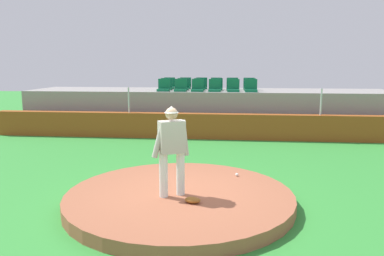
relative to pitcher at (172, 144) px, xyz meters
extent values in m
plane|color=#328D35|center=(0.12, 0.20, -1.26)|extent=(60.00, 60.00, 0.00)
cylinder|color=#9F5B3E|center=(0.12, 0.20, -1.14)|extent=(4.52, 4.52, 0.24)
cylinder|color=white|center=(-0.15, -0.08, -0.59)|extent=(0.16, 0.16, 0.85)
cylinder|color=white|center=(0.15, 0.08, -0.59)|extent=(0.16, 0.16, 0.85)
cube|color=#B7B2A8|center=(0.00, 0.00, 0.14)|extent=(0.55, 0.45, 0.62)
cylinder|color=#B7B2A8|center=(-0.23, -0.12, 0.11)|extent=(0.30, 0.23, 0.69)
cylinder|color=#B7B2A8|center=(0.23, 0.12, 0.11)|extent=(0.21, 0.18, 0.70)
sphere|color=tan|center=(0.00, 0.00, 0.59)|extent=(0.24, 0.24, 0.24)
cone|color=#B7B2A8|center=(0.00, 0.00, 0.67)|extent=(0.37, 0.37, 0.13)
sphere|color=white|center=(1.27, 1.42, -0.98)|extent=(0.07, 0.07, 0.07)
ellipsoid|color=brown|center=(0.44, -0.35, -0.96)|extent=(0.33, 0.26, 0.11)
cube|color=#96481B|center=(0.12, 6.97, -0.78)|extent=(16.22, 0.40, 0.95)
cylinder|color=silver|center=(-2.76, 6.97, 0.17)|extent=(0.06, 0.06, 0.96)
cylinder|color=silver|center=(4.32, 6.97, 0.17)|extent=(0.06, 0.06, 0.96)
cube|color=gray|center=(0.12, 9.16, -0.42)|extent=(15.11, 3.00, 1.68)
cube|color=#0F623D|center=(-1.63, 8.11, 0.47)|extent=(0.48, 0.44, 0.10)
cube|color=#0F623D|center=(-1.63, 8.29, 0.72)|extent=(0.48, 0.08, 0.40)
cube|color=#0F623D|center=(-0.94, 8.09, 0.47)|extent=(0.48, 0.44, 0.10)
cube|color=#0F623D|center=(-0.94, 8.27, 0.72)|extent=(0.48, 0.08, 0.40)
cube|color=#0F623D|center=(-0.25, 8.10, 0.47)|extent=(0.48, 0.44, 0.10)
cube|color=#0F623D|center=(-0.25, 8.28, 0.72)|extent=(0.48, 0.08, 0.40)
cube|color=#0F623D|center=(0.44, 8.11, 0.47)|extent=(0.48, 0.44, 0.10)
cube|color=#0F623D|center=(0.44, 8.29, 0.72)|extent=(0.48, 0.08, 0.40)
cube|color=#0F623D|center=(1.18, 8.11, 0.47)|extent=(0.48, 0.44, 0.10)
cube|color=#0F623D|center=(1.18, 8.29, 0.72)|extent=(0.48, 0.08, 0.40)
cube|color=#0F623D|center=(1.88, 8.08, 0.47)|extent=(0.48, 0.44, 0.10)
cube|color=#0F623D|center=(1.88, 8.26, 0.72)|extent=(0.48, 0.08, 0.40)
cube|color=#0F623D|center=(-1.66, 8.90, 0.47)|extent=(0.48, 0.44, 0.10)
cube|color=#0F623D|center=(-1.66, 9.08, 0.72)|extent=(0.48, 0.08, 0.40)
cube|color=#0F623D|center=(-0.94, 8.88, 0.47)|extent=(0.48, 0.44, 0.10)
cube|color=#0F623D|center=(-0.94, 9.06, 0.72)|extent=(0.48, 0.08, 0.40)
cube|color=#0F623D|center=(-0.24, 8.90, 0.47)|extent=(0.48, 0.44, 0.10)
cube|color=#0F623D|center=(-0.24, 9.08, 0.72)|extent=(0.48, 0.08, 0.40)
cube|color=#0F623D|center=(0.49, 8.90, 0.47)|extent=(0.48, 0.44, 0.10)
cube|color=#0F623D|center=(0.49, 9.08, 0.72)|extent=(0.48, 0.08, 0.40)
cube|color=#0F623D|center=(1.14, 8.90, 0.47)|extent=(0.48, 0.44, 0.10)
cube|color=#0F623D|center=(1.14, 9.08, 0.72)|extent=(0.48, 0.08, 0.40)
cube|color=#0F623D|center=(1.88, 8.92, 0.47)|extent=(0.48, 0.44, 0.10)
cube|color=#0F623D|center=(1.88, 9.10, 0.72)|extent=(0.48, 0.08, 0.40)
cube|color=#0F623D|center=(-1.66, 9.70, 0.47)|extent=(0.48, 0.44, 0.10)
cube|color=#0F623D|center=(-1.66, 9.88, 0.72)|extent=(0.48, 0.08, 0.40)
cube|color=#0F623D|center=(-0.94, 9.70, 0.47)|extent=(0.48, 0.44, 0.10)
cube|color=#0F623D|center=(-0.94, 9.88, 0.72)|extent=(0.48, 0.08, 0.40)
cube|color=#0F623D|center=(-0.22, 9.73, 0.47)|extent=(0.48, 0.44, 0.10)
cube|color=#0F623D|center=(-0.22, 9.91, 0.72)|extent=(0.48, 0.08, 0.40)
cube|color=#0F623D|center=(0.44, 9.68, 0.47)|extent=(0.48, 0.44, 0.10)
cube|color=#0F623D|center=(0.44, 9.86, 0.72)|extent=(0.48, 0.08, 0.40)
cube|color=#0F623D|center=(1.15, 9.72, 0.47)|extent=(0.48, 0.44, 0.10)
cube|color=#0F623D|center=(1.15, 9.90, 0.72)|extent=(0.48, 0.08, 0.40)
cube|color=#0F623D|center=(1.87, 9.70, 0.47)|extent=(0.48, 0.44, 0.10)
cube|color=#0F623D|center=(1.87, 9.88, 0.72)|extent=(0.48, 0.08, 0.40)
camera|label=1|loc=(1.11, -6.89, 1.50)|focal=35.12mm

